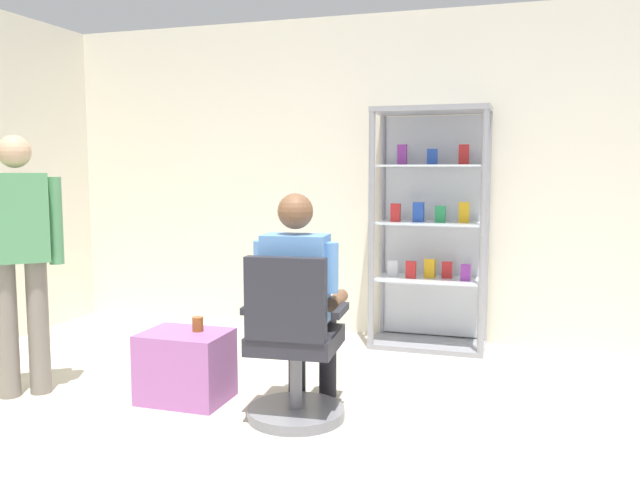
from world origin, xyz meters
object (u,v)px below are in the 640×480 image
(office_chair, at_px, (293,354))
(storage_crate, at_px, (186,366))
(standing_customer, at_px, (19,248))
(display_cabinet_main, at_px, (431,227))
(tea_glass, at_px, (198,324))
(seated_shopkeeper, at_px, (300,292))

(office_chair, distance_m, storage_crate, 0.78)
(office_chair, bearing_deg, standing_customer, -177.21)
(display_cabinet_main, bearing_deg, tea_glass, -124.73)
(tea_glass, bearing_deg, seated_shopkeeper, -0.84)
(office_chair, height_order, tea_glass, office_chair)
(office_chair, xyz_separation_m, storage_crate, (-0.75, 0.13, -0.18))
(office_chair, height_order, storage_crate, office_chair)
(seated_shopkeeper, relative_size, tea_glass, 14.55)
(seated_shopkeeper, height_order, tea_glass, seated_shopkeeper)
(display_cabinet_main, height_order, tea_glass, display_cabinet_main)
(storage_crate, distance_m, standing_customer, 1.27)
(display_cabinet_main, height_order, storage_crate, display_cabinet_main)
(office_chair, xyz_separation_m, seated_shopkeeper, (-0.01, 0.16, 0.32))
(storage_crate, bearing_deg, tea_glass, 33.86)
(display_cabinet_main, height_order, office_chair, display_cabinet_main)
(tea_glass, bearing_deg, display_cabinet_main, 55.27)
(standing_customer, bearing_deg, display_cabinet_main, 40.86)
(tea_glass, height_order, standing_customer, standing_customer)
(office_chair, xyz_separation_m, standing_customer, (-1.77, -0.09, 0.54))
(storage_crate, bearing_deg, seated_shopkeeper, 2.65)
(office_chair, xyz_separation_m, tea_glass, (-0.69, 0.17, 0.08))
(seated_shopkeeper, xyz_separation_m, standing_customer, (-1.76, -0.25, 0.22))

